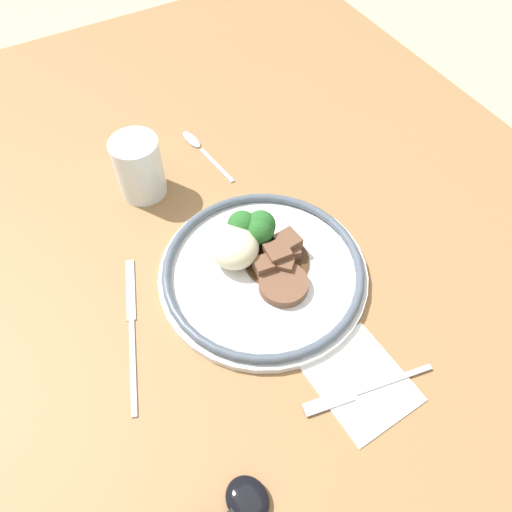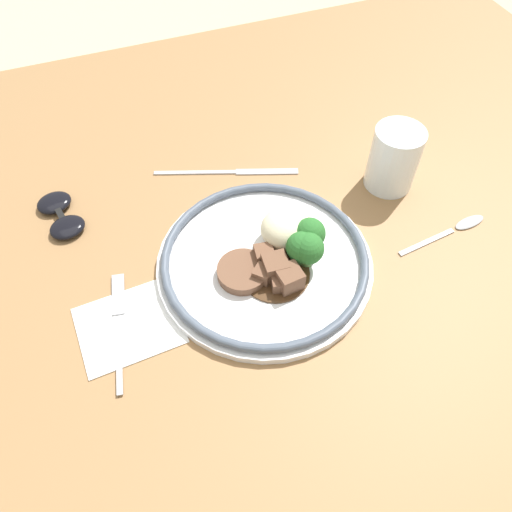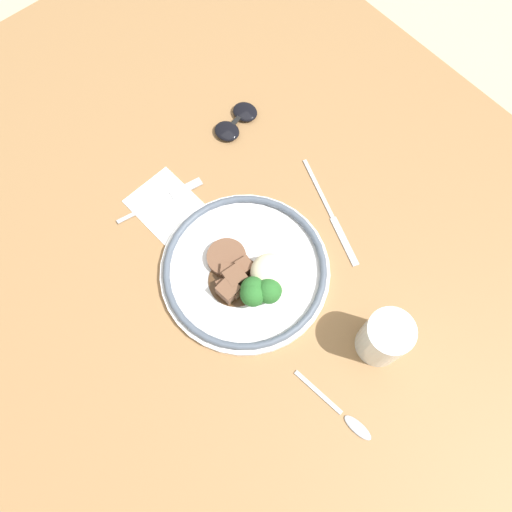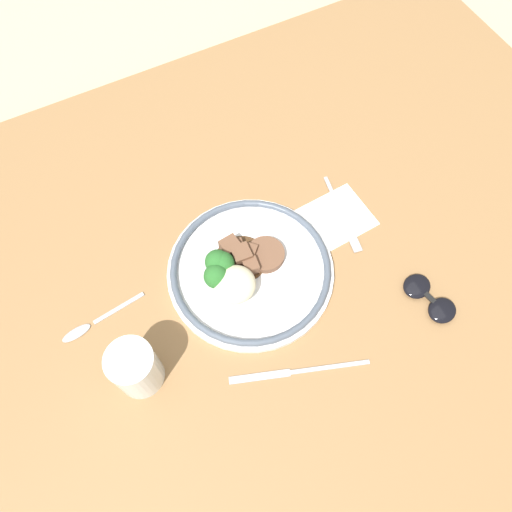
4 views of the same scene
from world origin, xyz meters
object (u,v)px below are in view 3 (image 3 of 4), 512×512
(fork, at_px, (168,197))
(sunglasses, at_px, (236,121))
(plate, at_px, (248,272))
(knife, at_px, (331,215))
(spoon, at_px, (348,419))
(juice_glass, at_px, (384,339))

(fork, height_order, sunglasses, sunglasses)
(plate, distance_m, knife, 0.19)
(plate, distance_m, spoon, 0.28)
(knife, height_order, spoon, spoon)
(plate, xyz_separation_m, juice_glass, (0.23, 0.08, 0.03))
(fork, distance_m, knife, 0.30)
(fork, height_order, knife, fork)
(spoon, bearing_deg, knife, 133.30)
(plate, xyz_separation_m, spoon, (0.28, -0.03, -0.02))
(fork, bearing_deg, juice_glass, -67.33)
(juice_glass, bearing_deg, fork, -167.84)
(juice_glass, relative_size, spoon, 0.65)
(juice_glass, relative_size, knife, 0.45)
(plate, distance_m, sunglasses, 0.32)
(fork, xyz_separation_m, sunglasses, (-0.04, 0.20, 0.00))
(juice_glass, relative_size, sunglasses, 0.91)
(juice_glass, bearing_deg, spoon, -66.72)
(sunglasses, bearing_deg, plate, -48.19)
(fork, xyz_separation_m, knife, (0.22, 0.20, -0.00))
(plate, height_order, knife, plate)
(juice_glass, xyz_separation_m, fork, (-0.44, -0.09, -0.04))
(plate, relative_size, spoon, 1.92)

